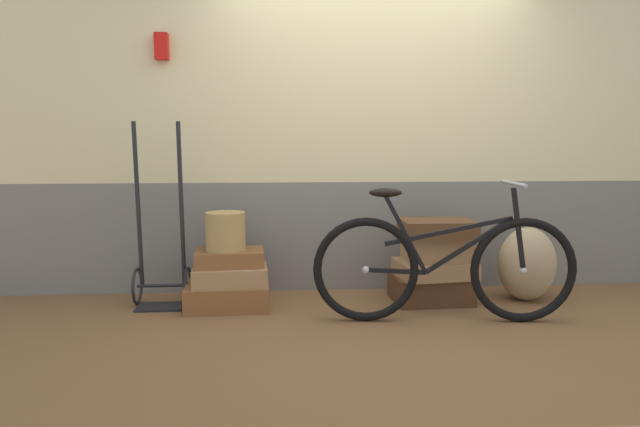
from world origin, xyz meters
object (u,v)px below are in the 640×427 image
(burlap_sack, at_px, (527,264))
(luggage_trolley, at_px, (161,262))
(suitcase_2, at_px, (230,258))
(suitcase_4, at_px, (434,269))
(bicycle, at_px, (444,267))
(suitcase_1, at_px, (230,275))
(wicker_basket, at_px, (225,231))
(suitcase_0, at_px, (228,295))
(suitcase_6, at_px, (437,228))
(suitcase_5, at_px, (437,247))
(suitcase_3, at_px, (431,288))

(burlap_sack, bearing_deg, luggage_trolley, 177.96)
(luggage_trolley, bearing_deg, suitcase_2, -8.98)
(suitcase_2, relative_size, suitcase_4, 0.89)
(suitcase_2, relative_size, burlap_sack, 0.87)
(bicycle, bearing_deg, suitcase_4, 81.23)
(suitcase_1, height_order, suitcase_4, suitcase_4)
(suitcase_1, distance_m, wicker_basket, 0.32)
(suitcase_0, bearing_deg, suitcase_6, -1.75)
(suitcase_5, bearing_deg, suitcase_2, 176.37)
(burlap_sack, xyz_separation_m, bicycle, (-0.80, -0.46, 0.09))
(suitcase_0, distance_m, bicycle, 1.58)
(suitcase_0, xyz_separation_m, burlap_sack, (2.28, 0.01, 0.20))
(suitcase_6, bearing_deg, suitcase_3, 122.90)
(suitcase_4, relative_size, suitcase_5, 1.15)
(suitcase_1, height_order, suitcase_5, suitcase_5)
(suitcase_3, relative_size, wicker_basket, 1.98)
(suitcase_6, height_order, bicycle, bicycle)
(suitcase_3, relative_size, suitcase_6, 1.08)
(suitcase_1, relative_size, suitcase_6, 1.01)
(suitcase_1, xyz_separation_m, bicycle, (1.46, -0.45, 0.13))
(suitcase_4, distance_m, suitcase_6, 0.31)
(suitcase_5, height_order, luggage_trolley, luggage_trolley)
(suitcase_6, xyz_separation_m, bicycle, (-0.08, -0.45, -0.20))
(suitcase_5, relative_size, suitcase_6, 0.91)
(suitcase_5, height_order, suitcase_6, suitcase_6)
(suitcase_3, bearing_deg, luggage_trolley, 176.05)
(suitcase_5, bearing_deg, luggage_trolley, 174.00)
(suitcase_0, bearing_deg, suitcase_2, 59.20)
(suitcase_4, xyz_separation_m, wicker_basket, (-1.56, 0.02, 0.30))
(burlap_sack, height_order, bicycle, bicycle)
(suitcase_6, height_order, burlap_sack, suitcase_6)
(suitcase_2, xyz_separation_m, wicker_basket, (-0.03, -0.00, 0.20))
(burlap_sack, bearing_deg, suitcase_2, 179.55)
(wicker_basket, bearing_deg, bicycle, -17.75)
(suitcase_3, relative_size, suitcase_4, 1.03)
(suitcase_2, distance_m, suitcase_4, 1.54)
(suitcase_1, relative_size, suitcase_4, 0.96)
(suitcase_6, distance_m, wicker_basket, 1.57)
(suitcase_6, bearing_deg, suitcase_1, -179.17)
(suitcase_3, bearing_deg, suitcase_6, -59.94)
(luggage_trolley, height_order, burlap_sack, luggage_trolley)
(suitcase_0, bearing_deg, suitcase_5, -0.04)
(suitcase_1, xyz_separation_m, burlap_sack, (2.26, 0.01, 0.04))
(bicycle, bearing_deg, burlap_sack, 30.18)
(wicker_basket, distance_m, bicycle, 1.58)
(suitcase_1, xyz_separation_m, luggage_trolley, (-0.52, 0.11, 0.08))
(suitcase_1, distance_m, burlap_sack, 2.26)
(suitcase_2, distance_m, suitcase_5, 1.57)
(suitcase_0, xyz_separation_m, bicycle, (1.48, -0.45, 0.29))
(suitcase_5, relative_size, luggage_trolley, 0.35)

